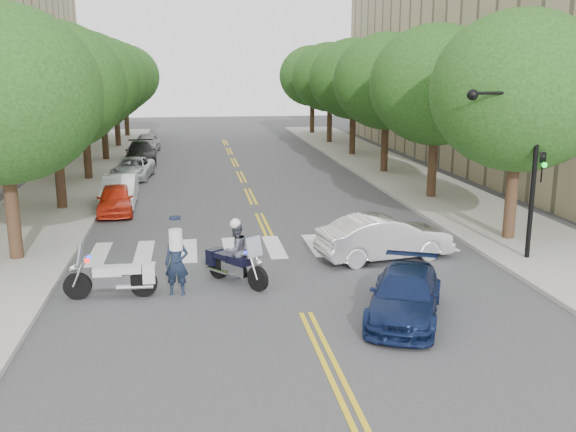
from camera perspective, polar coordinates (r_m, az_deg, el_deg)
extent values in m
plane|color=#38383A|center=(17.29, 1.57, -8.63)|extent=(140.00, 140.00, 0.00)
cube|color=#9E9991|center=(38.90, -18.29, 3.09)|extent=(5.00, 60.00, 0.15)
cube|color=#9E9991|center=(40.27, 9.45, 3.90)|extent=(5.00, 60.00, 0.15)
cylinder|color=#382316|center=(23.09, -23.27, 0.19)|extent=(0.44, 0.44, 3.32)
ellipsoid|color=#1B3E11|center=(22.62, -24.17, 9.87)|extent=(6.40, 6.40, 5.76)
cylinder|color=#382316|center=(30.76, -19.62, 3.49)|extent=(0.44, 0.44, 3.32)
ellipsoid|color=#1B3E11|center=(30.40, -20.19, 10.75)|extent=(6.40, 6.40, 5.76)
cylinder|color=#382316|center=(38.56, -17.43, 5.46)|extent=(0.44, 0.44, 3.32)
ellipsoid|color=#1B3E11|center=(38.28, -17.83, 11.25)|extent=(6.40, 6.40, 5.76)
cylinder|color=#382316|center=(46.43, -15.97, 6.76)|extent=(0.44, 0.44, 3.32)
ellipsoid|color=#1B3E11|center=(46.20, -16.28, 11.57)|extent=(6.40, 6.40, 5.76)
cylinder|color=#382316|center=(54.34, -14.93, 7.68)|extent=(0.44, 0.44, 3.32)
ellipsoid|color=#1B3E11|center=(54.14, -15.17, 11.79)|extent=(6.40, 6.40, 5.76)
cylinder|color=#382316|center=(62.27, -14.15, 8.36)|extent=(0.44, 0.44, 3.32)
ellipsoid|color=#1B3E11|center=(62.10, -14.35, 11.95)|extent=(6.40, 6.40, 5.76)
cylinder|color=#382316|center=(25.17, 19.22, 1.52)|extent=(0.44, 0.44, 3.32)
ellipsoid|color=#1B3E11|center=(24.73, 19.90, 10.41)|extent=(6.40, 6.40, 5.76)
cylinder|color=#382316|center=(32.35, 12.71, 4.37)|extent=(0.44, 0.44, 3.32)
ellipsoid|color=#1B3E11|center=(32.01, 13.06, 11.29)|extent=(6.40, 6.40, 5.76)
cylinder|color=#382316|center=(39.84, 8.58, 6.14)|extent=(0.44, 0.44, 3.32)
ellipsoid|color=#1B3E11|center=(39.57, 8.77, 11.76)|extent=(6.40, 6.40, 5.76)
cylinder|color=#382316|center=(47.50, 5.75, 7.33)|extent=(0.44, 0.44, 3.32)
ellipsoid|color=#1B3E11|center=(47.27, 5.86, 12.04)|extent=(6.40, 6.40, 5.76)
cylinder|color=#382316|center=(55.25, 3.70, 8.17)|extent=(0.44, 0.44, 3.32)
ellipsoid|color=#1B3E11|center=(55.06, 3.76, 12.22)|extent=(6.40, 6.40, 5.76)
cylinder|color=#382316|center=(63.07, 2.16, 8.80)|extent=(0.44, 0.44, 3.32)
ellipsoid|color=#1B3E11|center=(62.90, 2.19, 12.35)|extent=(6.40, 6.40, 5.76)
cylinder|color=black|center=(22.50, 21.03, 3.54)|extent=(0.16, 0.16, 6.00)
cylinder|color=black|center=(21.68, 18.79, 10.31)|extent=(2.40, 0.10, 0.10)
sphere|color=black|center=(21.21, 16.09, 10.31)|extent=(0.36, 0.36, 0.36)
imported|color=black|center=(22.59, 21.63, 4.04)|extent=(0.16, 0.20, 1.00)
sphere|color=#0CCC26|center=(22.45, 21.84, 4.23)|extent=(0.18, 0.18, 0.18)
cylinder|color=black|center=(18.82, -2.70, -5.59)|extent=(0.58, 0.68, 0.74)
cylinder|color=black|center=(20.05, -6.21, -4.47)|extent=(0.62, 0.70, 0.74)
cube|color=silver|center=(19.42, -4.63, -4.65)|extent=(0.89, 0.99, 0.35)
cube|color=black|center=(19.26, -4.42, -3.94)|extent=(0.78, 0.84, 0.24)
cube|color=black|center=(19.69, -5.61, -3.52)|extent=(0.72, 0.74, 0.17)
cube|color=black|center=(20.08, -6.53, -3.60)|extent=(0.58, 0.56, 0.49)
cube|color=#8C99A5|center=(18.63, -3.04, -2.76)|extent=(0.53, 0.47, 0.60)
cube|color=red|center=(18.91, -3.13, -3.15)|extent=(0.15, 0.15, 0.09)
cube|color=#0C26E5|center=(18.73, -3.71, -3.31)|extent=(0.15, 0.15, 0.09)
imported|color=#474C56|center=(19.26, -4.66, -3.04)|extent=(1.06, 1.03, 1.72)
sphere|color=silver|center=(19.05, -4.70, -0.70)|extent=(0.33, 0.33, 0.33)
cylinder|color=black|center=(19.10, -18.21, -5.93)|extent=(0.78, 0.17, 0.78)
cylinder|color=black|center=(18.84, -12.71, -5.83)|extent=(0.78, 0.22, 0.78)
cube|color=silver|center=(18.90, -15.33, -5.52)|extent=(1.03, 0.38, 0.37)
cube|color=silver|center=(18.83, -15.73, -4.70)|extent=(0.81, 0.42, 0.25)
cube|color=silver|center=(18.74, -13.82, -4.60)|extent=(0.63, 0.47, 0.18)
cube|color=silver|center=(18.73, -12.23, -4.96)|extent=(0.35, 0.51, 0.51)
cube|color=#8C99A5|center=(18.78, -17.97, -3.08)|extent=(0.18, 0.57, 0.62)
cube|color=red|center=(18.68, -17.41, -3.79)|extent=(0.12, 0.12, 0.09)
cube|color=#0C26E5|center=(18.93, -17.28, -3.55)|extent=(0.12, 0.12, 0.09)
imported|color=#172034|center=(18.64, -9.87, -4.17)|extent=(0.72, 0.51, 1.85)
imported|color=silver|center=(22.02, 8.60, -1.89)|extent=(4.81, 2.42, 1.51)
imported|color=#0F1B41|center=(17.04, 10.36, -6.93)|extent=(3.32, 4.63, 1.25)
imported|color=red|center=(29.58, -15.08, 1.44)|extent=(1.75, 3.89, 1.30)
imported|color=white|center=(31.17, -14.76, 2.17)|extent=(1.61, 4.37, 1.43)
imported|color=silver|center=(38.66, -13.60, 4.14)|extent=(2.48, 4.61, 1.23)
imported|color=black|center=(44.80, -12.95, 5.50)|extent=(2.36, 5.10, 1.44)
imported|color=gray|center=(50.24, -12.44, 6.35)|extent=(2.02, 4.48, 1.49)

